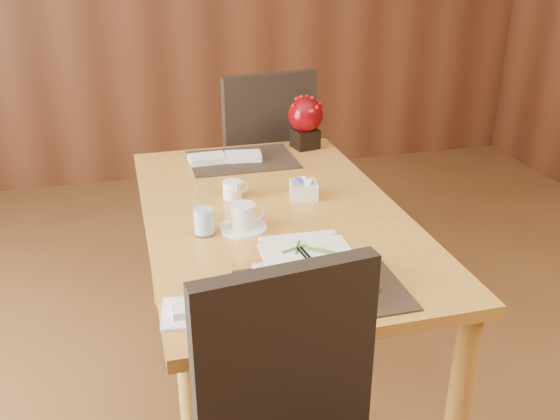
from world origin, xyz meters
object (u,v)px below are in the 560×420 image
object	(u,v)px
coffee_cup	(243,219)
far_chair	(261,158)
dining_table	(274,236)
sugar_caddy	(304,190)
soup_setting	(307,270)
water_glass	(204,211)
berry_decor	(305,119)
creamer_jug	(232,190)
bread_plate	(191,313)

from	to	relation	value
coffee_cup	far_chair	bearing A→B (deg)	73.75
dining_table	sugar_caddy	size ratio (longest dim) A/B	15.14
soup_setting	water_glass	xyz separation A→B (m)	(-0.23, 0.40, 0.03)
water_glass	soup_setting	bearing A→B (deg)	-60.55
dining_table	berry_decor	world-z (taller)	berry_decor
berry_decor	far_chair	xyz separation A→B (m)	(-0.12, 0.35, -0.29)
coffee_cup	soup_setting	bearing A→B (deg)	-76.50
creamer_jug	far_chair	xyz separation A→B (m)	(0.31, 0.84, -0.19)
dining_table	creamer_jug	bearing A→B (deg)	127.17
bread_plate	berry_decor	bearing A→B (deg)	60.66
water_glass	creamer_jug	bearing A→B (deg)	61.76
coffee_cup	berry_decor	world-z (taller)	berry_decor
dining_table	soup_setting	world-z (taller)	soup_setting
water_glass	far_chair	bearing A→B (deg)	67.82
berry_decor	dining_table	bearing A→B (deg)	-115.93
soup_setting	creamer_jug	size ratio (longest dim) A/B	2.99
dining_table	bread_plate	distance (m)	0.69
water_glass	creamer_jug	size ratio (longest dim) A/B	1.82
water_glass	sugar_caddy	size ratio (longest dim) A/B	1.70
coffee_cup	berry_decor	distance (m)	0.88
soup_setting	far_chair	size ratio (longest dim) A/B	0.26
soup_setting	far_chair	distance (m)	1.55
coffee_cup	sugar_caddy	xyz separation A→B (m)	(0.27, 0.21, -0.01)
sugar_caddy	berry_decor	bearing A→B (deg)	72.49
coffee_cup	sugar_caddy	distance (m)	0.34
far_chair	coffee_cup	bearing A→B (deg)	66.76
coffee_cup	bread_plate	bearing A→B (deg)	-117.31
sugar_caddy	berry_decor	size ratio (longest dim) A/B	0.42
coffee_cup	creamer_jug	distance (m)	0.27
water_glass	sugar_caddy	xyz separation A→B (m)	(0.40, 0.21, -0.05)
creamer_jug	soup_setting	bearing A→B (deg)	-97.80
sugar_caddy	far_chair	size ratio (longest dim) A/B	0.09
bread_plate	dining_table	bearing A→B (deg)	57.07
water_glass	sugar_caddy	distance (m)	0.46
berry_decor	bread_plate	world-z (taller)	berry_decor
soup_setting	far_chair	xyz separation A→B (m)	(0.23, 1.52, -0.21)
sugar_caddy	far_chair	bearing A→B (deg)	86.83
coffee_cup	creamer_jug	xyz separation A→B (m)	(0.02, 0.27, -0.01)
coffee_cup	water_glass	size ratio (longest dim) A/B	0.94
coffee_cup	water_glass	world-z (taller)	water_glass
sugar_caddy	creamer_jug	bearing A→B (deg)	166.86
soup_setting	bread_plate	bearing A→B (deg)	-168.85
coffee_cup	creamer_jug	world-z (taller)	coffee_cup
bread_plate	sugar_caddy	bearing A→B (deg)	52.57
soup_setting	water_glass	world-z (taller)	water_glass
soup_setting	berry_decor	xyz separation A→B (m)	(0.35, 1.16, 0.08)
far_chair	berry_decor	bearing A→B (deg)	102.22
coffee_cup	creamer_jug	bearing A→B (deg)	86.69
dining_table	berry_decor	distance (m)	0.75
dining_table	creamer_jug	xyz separation A→B (m)	(-0.12, 0.16, 0.13)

